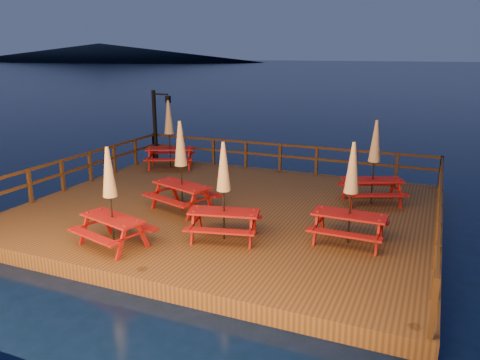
% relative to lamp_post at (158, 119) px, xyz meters
% --- Properties ---
extents(ground, '(500.00, 500.00, 0.00)m').
position_rel_lamp_post_xyz_m(ground, '(5.39, -4.55, -2.20)').
color(ground, black).
rests_on(ground, ground).
extents(deck, '(12.00, 10.00, 0.40)m').
position_rel_lamp_post_xyz_m(deck, '(5.39, -4.55, -2.00)').
color(deck, '#462E16').
rests_on(deck, ground).
extents(deck_piles, '(11.44, 9.44, 1.40)m').
position_rel_lamp_post_xyz_m(deck_piles, '(5.39, -4.55, -2.50)').
color(deck_piles, '#352211').
rests_on(deck_piles, ground).
extents(railing, '(11.80, 9.75, 1.10)m').
position_rel_lamp_post_xyz_m(railing, '(5.39, -2.77, -1.03)').
color(railing, '#352211').
rests_on(railing, deck).
extents(lamp_post, '(0.85, 0.18, 3.00)m').
position_rel_lamp_post_xyz_m(lamp_post, '(0.00, 0.00, 0.00)').
color(lamp_post, black).
rests_on(lamp_post, deck).
extents(headland_left, '(180.00, 84.00, 9.00)m').
position_rel_lamp_post_xyz_m(headland_left, '(-154.61, 185.45, 2.30)').
color(headland_left, black).
rests_on(headland_left, ground).
extents(picnic_table_0, '(2.28, 2.12, 2.60)m').
position_rel_lamp_post_xyz_m(picnic_table_0, '(9.31, -2.50, -0.44)').
color(picnic_table_0, maroon).
rests_on(picnic_table_0, deck).
extents(picnic_table_1, '(1.79, 1.48, 2.53)m').
position_rel_lamp_post_xyz_m(picnic_table_1, '(9.24, -5.94, -0.48)').
color(picnic_table_1, maroon).
rests_on(picnic_table_1, deck).
extents(picnic_table_2, '(2.03, 1.81, 2.45)m').
position_rel_lamp_post_xyz_m(picnic_table_2, '(4.03, -8.35, -0.52)').
color(picnic_table_2, maroon).
rests_on(picnic_table_2, deck).
extents(picnic_table_3, '(2.02, 1.79, 2.49)m').
position_rel_lamp_post_xyz_m(picnic_table_3, '(6.32, -6.91, -0.50)').
color(picnic_table_3, maroon).
rests_on(picnic_table_3, deck).
extents(picnic_table_4, '(2.26, 2.05, 2.67)m').
position_rel_lamp_post_xyz_m(picnic_table_4, '(4.24, -5.38, -0.41)').
color(picnic_table_4, maroon).
rests_on(picnic_table_4, deck).
extents(picnic_table_5, '(2.37, 2.20, 2.71)m').
position_rel_lamp_post_xyz_m(picnic_table_5, '(1.12, -0.94, -0.39)').
color(picnic_table_5, maroon).
rests_on(picnic_table_5, deck).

